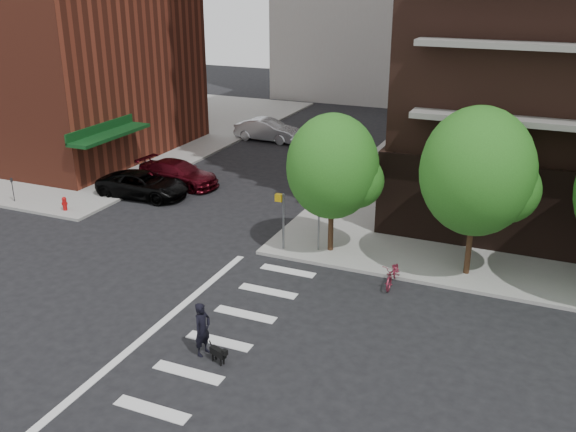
{
  "coord_description": "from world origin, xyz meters",
  "views": [
    {
      "loc": [
        12.68,
        -16.52,
        11.92
      ],
      "look_at": [
        3.0,
        6.0,
        2.5
      ],
      "focal_mm": 40.0,
      "sensor_mm": 36.0,
      "label": 1
    }
  ],
  "objects_px": {
    "parked_car_black": "(143,185)",
    "scooter": "(393,274)",
    "parked_car_silver": "(268,130)",
    "fire_hydrant": "(64,203)",
    "parked_car_maroon": "(178,174)",
    "dog_walker": "(202,329)"
  },
  "relations": [
    {
      "from": "parked_car_black",
      "to": "parked_car_silver",
      "type": "height_order",
      "value": "parked_car_silver"
    },
    {
      "from": "fire_hydrant",
      "to": "parked_car_silver",
      "type": "bearing_deg",
      "value": 79.54
    },
    {
      "from": "parked_car_silver",
      "to": "scooter",
      "type": "xyz_separation_m",
      "value": [
        14.56,
        -19.34,
        -0.31
      ]
    },
    {
      "from": "dog_walker",
      "to": "parked_car_black",
      "type": "bearing_deg",
      "value": 51.78
    },
    {
      "from": "fire_hydrant",
      "to": "parked_car_black",
      "type": "height_order",
      "value": "parked_car_black"
    },
    {
      "from": "parked_car_maroon",
      "to": "fire_hydrant",
      "type": "bearing_deg",
      "value": 160.21
    },
    {
      "from": "dog_walker",
      "to": "parked_car_maroon",
      "type": "bearing_deg",
      "value": 44.84
    },
    {
      "from": "parked_car_maroon",
      "to": "scooter",
      "type": "bearing_deg",
      "value": -111.07
    },
    {
      "from": "fire_hydrant",
      "to": "parked_car_silver",
      "type": "height_order",
      "value": "parked_car_silver"
    },
    {
      "from": "parked_car_black",
      "to": "scooter",
      "type": "height_order",
      "value": "parked_car_black"
    },
    {
      "from": "fire_hydrant",
      "to": "parked_car_silver",
      "type": "xyz_separation_m",
      "value": [
        3.33,
        18.04,
        0.26
      ]
    },
    {
      "from": "parked_car_silver",
      "to": "scooter",
      "type": "distance_m",
      "value": 24.21
    },
    {
      "from": "scooter",
      "to": "parked_car_silver",
      "type": "bearing_deg",
      "value": 125.44
    },
    {
      "from": "parked_car_black",
      "to": "scooter",
      "type": "distance_m",
      "value": 16.39
    },
    {
      "from": "dog_walker",
      "to": "scooter",
      "type": "bearing_deg",
      "value": -21.41
    },
    {
      "from": "fire_hydrant",
      "to": "parked_car_black",
      "type": "bearing_deg",
      "value": 58.49
    },
    {
      "from": "parked_car_maroon",
      "to": "scooter",
      "type": "xyz_separation_m",
      "value": [
        14.88,
        -7.56,
        -0.24
      ]
    },
    {
      "from": "parked_car_silver",
      "to": "dog_walker",
      "type": "xyz_separation_m",
      "value": [
        10.07,
        -26.7,
        0.12
      ]
    },
    {
      "from": "parked_car_maroon",
      "to": "parked_car_silver",
      "type": "distance_m",
      "value": 11.78
    },
    {
      "from": "parked_car_maroon",
      "to": "parked_car_silver",
      "type": "relative_size",
      "value": 1.04
    },
    {
      "from": "parked_car_silver",
      "to": "fire_hydrant",
      "type": "bearing_deg",
      "value": 172.14
    },
    {
      "from": "fire_hydrant",
      "to": "parked_car_maroon",
      "type": "height_order",
      "value": "parked_car_maroon"
    }
  ]
}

